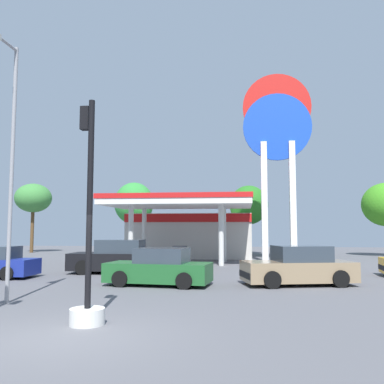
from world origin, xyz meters
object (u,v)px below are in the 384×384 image
object	(u,v)px
corner_streetlamp	(9,147)
car_1	(298,267)
station_pole_sign	(277,139)
car_5	(118,258)
car_0	(159,268)
traffic_signal_1	(88,267)
tree_2	(249,205)
tree_1	(134,204)
tree_0	(33,198)

from	to	relation	value
corner_streetlamp	car_1	bearing A→B (deg)	30.57
station_pole_sign	car_5	size ratio (longest dim) A/B	2.74
car_0	car_1	world-z (taller)	car_1
traffic_signal_1	station_pole_sign	bearing A→B (deg)	72.68
car_0	tree_2	xyz separation A→B (m)	(3.75, 20.42, 3.64)
traffic_signal_1	tree_1	bearing A→B (deg)	103.04
station_pole_sign	traffic_signal_1	bearing A→B (deg)	-107.32
car_5	corner_streetlamp	world-z (taller)	corner_streetlamp
tree_0	tree_2	bearing A→B (deg)	-1.84
car_1	tree_0	xyz separation A→B (m)	(-21.99, 20.30, 4.43)
car_0	car_5	world-z (taller)	car_5
traffic_signal_1	tree_2	size ratio (longest dim) A/B	0.87
car_5	tree_2	distance (m)	17.91
car_1	tree_0	bearing A→B (deg)	137.29
tree_2	corner_streetlamp	distance (m)	26.09
station_pole_sign	car_0	xyz separation A→B (m)	(-5.64, -12.26, -7.64)
station_pole_sign	car_1	xyz separation A→B (m)	(-0.24, -11.48, -7.60)
tree_2	corner_streetlamp	xyz separation A→B (m)	(-7.42, -25.01, 0.33)
car_0	corner_streetlamp	distance (m)	7.09
traffic_signal_1	tree_0	size ratio (longest dim) A/B	0.80
car_1	corner_streetlamp	bearing A→B (deg)	-149.43
traffic_signal_1	corner_streetlamp	distance (m)	5.21
station_pole_sign	tree_2	bearing A→B (deg)	103.02
car_5	tree_2	size ratio (longest dim) A/B	0.78
traffic_signal_1	tree_1	xyz separation A→B (m)	(-6.47, 27.93, 3.26)
car_1	tree_2	xyz separation A→B (m)	(-1.65, 19.65, 3.60)
station_pole_sign	car_5	world-z (taller)	station_pole_sign
car_0	car_1	xyz separation A→B (m)	(5.40, 0.77, 0.04)
station_pole_sign	traffic_signal_1	distance (m)	21.11
tree_1	station_pole_sign	bearing A→B (deg)	-35.72
traffic_signal_1	tree_2	xyz separation A→B (m)	(4.04, 27.18, 2.99)
car_0	car_5	xyz separation A→B (m)	(-2.97, 4.21, 0.09)
car_5	traffic_signal_1	bearing A→B (deg)	-76.28
station_pole_sign	tree_1	world-z (taller)	station_pole_sign
station_pole_sign	tree_0	distance (m)	24.12
traffic_signal_1	tree_2	distance (m)	27.64
tree_0	tree_2	world-z (taller)	tree_0
car_5	traffic_signal_1	distance (m)	11.30
car_1	corner_streetlamp	world-z (taller)	corner_streetlamp
car_0	car_5	size ratio (longest dim) A/B	0.90
car_5	traffic_signal_1	xyz separation A→B (m)	(2.68, -10.97, 0.55)
tree_1	traffic_signal_1	bearing A→B (deg)	-76.96
tree_0	tree_2	xyz separation A→B (m)	(20.34, -0.65, -0.83)
station_pole_sign	corner_streetlamp	xyz separation A→B (m)	(-9.31, -16.84, -3.67)
tree_0	car_1	bearing A→B (deg)	-42.71
car_0	traffic_signal_1	size ratio (longest dim) A/B	0.80
car_0	tree_2	distance (m)	21.08
car_5	tree_1	distance (m)	17.80
tree_0	tree_2	size ratio (longest dim) A/B	1.09
tree_0	station_pole_sign	bearing A→B (deg)	-21.64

